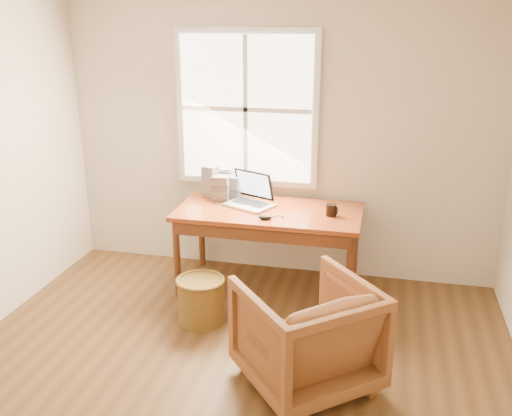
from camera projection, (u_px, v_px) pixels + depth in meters
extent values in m
cube|color=#55381D|center=(209.00, 416.00, 3.54)|extent=(4.00, 4.50, 0.02)
cube|color=beige|center=(280.00, 137.00, 5.20)|extent=(4.00, 0.02, 2.60)
cube|color=silver|center=(247.00, 109.00, 5.15)|extent=(1.32, 0.05, 1.42)
cube|color=white|center=(246.00, 109.00, 5.12)|extent=(1.20, 0.02, 1.30)
cube|color=silver|center=(246.00, 110.00, 5.11)|extent=(0.04, 0.02, 1.30)
cube|color=silver|center=(246.00, 110.00, 5.11)|extent=(1.20, 0.02, 0.04)
cube|color=brown|center=(269.00, 212.00, 4.96)|extent=(1.60, 0.80, 0.04)
imported|color=brown|center=(307.00, 334.00, 3.74)|extent=(1.12, 1.13, 0.74)
cylinder|color=brown|center=(201.00, 301.00, 4.56)|extent=(0.42, 0.42, 0.36)
ellipsoid|color=black|center=(265.00, 217.00, 4.71)|extent=(0.12, 0.08, 0.04)
cylinder|color=black|center=(331.00, 210.00, 4.79)|extent=(0.12, 0.12, 0.10)
cube|color=#B8BBC4|center=(226.00, 181.00, 5.35)|extent=(0.13, 0.12, 0.25)
cube|color=#2A2A2F|center=(221.00, 189.00, 5.17)|extent=(0.15, 0.14, 0.23)
cube|color=#AAAAB8|center=(211.00, 181.00, 5.28)|extent=(0.16, 0.15, 0.29)
cube|color=silver|center=(232.00, 186.00, 5.28)|extent=(0.16, 0.14, 0.20)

